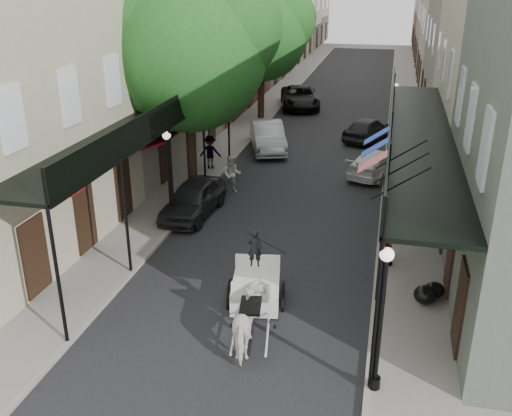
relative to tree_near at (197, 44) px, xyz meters
The scene contains 24 objects.
ground 12.78m from the tree_near, 67.59° to the right, with size 140.00×140.00×0.00m, color gray.
road 12.50m from the tree_near, 66.86° to the left, with size 8.00×90.00×0.01m, color black.
sidewalk_left 11.77m from the tree_near, 94.67° to the left, with size 2.20×90.00×0.12m, color gray.
sidewalk_right 14.91m from the tree_near, 46.88° to the left, with size 2.20×90.00×0.12m, color gray.
building_row_left 20.34m from the tree_near, 102.52° to the left, with size 5.00×80.00×10.50m, color #AAA488.
building_row_right 23.63m from the tree_near, 57.15° to the left, with size 5.00×80.00×10.50m, color slate.
gallery_left 4.06m from the tree_near, 100.49° to the right, with size 2.20×18.05×4.88m.
gallery_right 9.84m from the tree_near, 19.59° to the right, with size 2.20×18.05×4.88m.
tree_near is the anchor object (origin of this frame).
tree_far 14.02m from the tree_near, 90.19° to the left, with size 6.45×6.00×8.61m.
lamppost_right_near 15.39m from the tree_near, 55.73° to the right, with size 0.32×0.32×3.71m.
lamppost_left 6.10m from the tree_near, 88.66° to the right, with size 0.32×0.32×3.71m.
lamppost_right_far 12.24m from the tree_near, 43.31° to the left, with size 0.32×0.32×3.71m.
horse 13.50m from the tree_near, 65.82° to the right, with size 0.88×1.93×1.63m, color white.
carriage 11.21m from the tree_near, 62.05° to the right, with size 1.90×2.60×2.73m.
pedestrian_walking 5.81m from the tree_near, ahead, with size 0.84×0.65×1.72m, color beige.
pedestrian_sidewalk_left 6.15m from the tree_near, 99.66° to the left, with size 1.09×0.63×1.68m, color gray.
pedestrian_sidewalk_right 11.54m from the tree_near, 34.31° to the right, with size 1.05×0.44×1.80m, color gray.
car_left_near 6.51m from the tree_near, 78.58° to the right, with size 1.70×4.22×1.44m, color black.
car_left_mid 8.99m from the tree_near, 76.72° to the left, with size 1.67×4.80×1.58m, color #AAABB0.
car_left_far 18.87m from the tree_near, 84.90° to the left, with size 2.59×5.62×1.56m, color black.
car_right_near 10.48m from the tree_near, 26.11° to the left, with size 1.76×4.34×1.26m, color silver.
car_right_far 13.56m from the tree_near, 55.61° to the left, with size 1.66×4.13×1.41m, color black.
trash_bags 13.89m from the tree_near, 38.92° to the right, with size 0.93×1.08×0.57m.
Camera 1 is at (3.88, -13.26, 9.27)m, focal length 40.00 mm.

